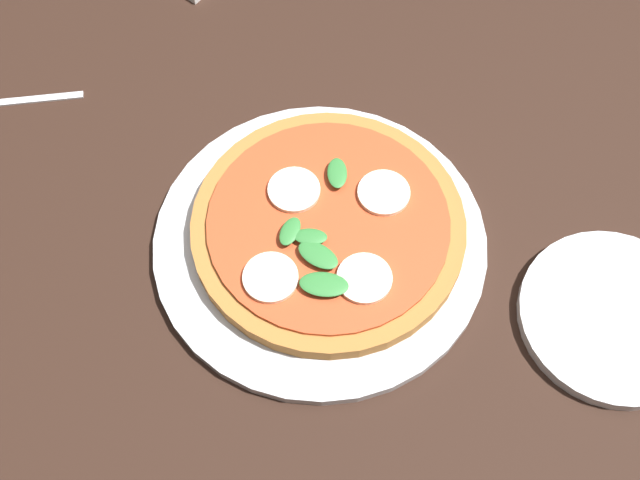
{
  "coord_description": "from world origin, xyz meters",
  "views": [
    {
      "loc": [
        0.29,
        0.37,
        1.48
      ],
      "look_at": [
        0.08,
        0.05,
        0.78
      ],
      "focal_mm": 43.95,
      "sensor_mm": 36.0,
      "label": 1
    }
  ],
  "objects_px": {
    "dining_table": "(348,224)",
    "serving_tray": "(320,242)",
    "plate_white": "(613,317)",
    "pizza": "(328,227)"
  },
  "relations": [
    {
      "from": "serving_tray",
      "to": "plate_white",
      "type": "height_order",
      "value": "plate_white"
    },
    {
      "from": "pizza",
      "to": "serving_tray",
      "type": "bearing_deg",
      "value": 9.32
    },
    {
      "from": "dining_table",
      "to": "pizza",
      "type": "distance_m",
      "value": 0.15
    },
    {
      "from": "dining_table",
      "to": "plate_white",
      "type": "xyz_separation_m",
      "value": [
        -0.11,
        0.28,
        0.11
      ]
    },
    {
      "from": "serving_tray",
      "to": "plate_white",
      "type": "xyz_separation_m",
      "value": [
        -0.19,
        0.23,
        0.0
      ]
    },
    {
      "from": "serving_tray",
      "to": "plate_white",
      "type": "relative_size",
      "value": 1.85
    },
    {
      "from": "serving_tray",
      "to": "pizza",
      "type": "distance_m",
      "value": 0.02
    },
    {
      "from": "pizza",
      "to": "plate_white",
      "type": "height_order",
      "value": "pizza"
    },
    {
      "from": "dining_table",
      "to": "pizza",
      "type": "relative_size",
      "value": 4.34
    },
    {
      "from": "dining_table",
      "to": "serving_tray",
      "type": "height_order",
      "value": "serving_tray"
    }
  ]
}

